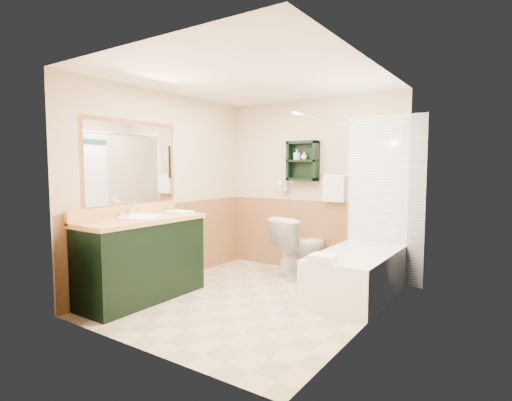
% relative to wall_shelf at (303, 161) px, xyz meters
% --- Properties ---
extents(floor, '(3.00, 3.00, 0.00)m').
position_rel_wall_shelf_xyz_m(floor, '(0.10, -1.41, -1.55)').
color(floor, beige).
rests_on(floor, ground).
extents(back_wall, '(2.60, 0.04, 2.40)m').
position_rel_wall_shelf_xyz_m(back_wall, '(0.10, 0.11, -0.35)').
color(back_wall, beige).
rests_on(back_wall, ground).
extents(left_wall, '(0.04, 3.00, 2.40)m').
position_rel_wall_shelf_xyz_m(left_wall, '(-1.22, -1.41, -0.35)').
color(left_wall, beige).
rests_on(left_wall, ground).
extents(right_wall, '(0.04, 3.00, 2.40)m').
position_rel_wall_shelf_xyz_m(right_wall, '(1.42, -1.41, -0.35)').
color(right_wall, beige).
rests_on(right_wall, ground).
extents(ceiling, '(2.60, 3.00, 0.04)m').
position_rel_wall_shelf_xyz_m(ceiling, '(0.10, -1.41, 0.87)').
color(ceiling, white).
rests_on(ceiling, back_wall).
extents(wainscot_left, '(2.98, 2.98, 1.00)m').
position_rel_wall_shelf_xyz_m(wainscot_left, '(-1.19, -1.41, -1.05)').
color(wainscot_left, '#B7784A').
rests_on(wainscot_left, left_wall).
extents(wainscot_back, '(2.58, 2.58, 1.00)m').
position_rel_wall_shelf_xyz_m(wainscot_back, '(0.10, 0.08, -1.05)').
color(wainscot_back, '#B7784A').
rests_on(wainscot_back, back_wall).
extents(mirror_frame, '(1.30, 1.30, 1.00)m').
position_rel_wall_shelf_xyz_m(mirror_frame, '(-1.17, -1.96, -0.05)').
color(mirror_frame, brown).
rests_on(mirror_frame, left_wall).
extents(mirror_glass, '(1.20, 1.20, 0.90)m').
position_rel_wall_shelf_xyz_m(mirror_glass, '(-1.17, -1.96, -0.05)').
color(mirror_glass, white).
rests_on(mirror_glass, left_wall).
extents(tile_right, '(1.50, 1.50, 2.10)m').
position_rel_wall_shelf_xyz_m(tile_right, '(1.38, -0.66, -0.50)').
color(tile_right, white).
rests_on(tile_right, right_wall).
extents(tile_back, '(0.95, 0.95, 2.10)m').
position_rel_wall_shelf_xyz_m(tile_back, '(1.13, 0.07, -0.50)').
color(tile_back, white).
rests_on(tile_back, back_wall).
extents(tile_accent, '(1.50, 1.50, 0.10)m').
position_rel_wall_shelf_xyz_m(tile_accent, '(1.37, -0.66, 0.35)').
color(tile_accent, '#13422F').
rests_on(tile_accent, right_wall).
extents(wall_shelf, '(0.45, 0.15, 0.55)m').
position_rel_wall_shelf_xyz_m(wall_shelf, '(0.00, 0.00, 0.00)').
color(wall_shelf, black).
rests_on(wall_shelf, back_wall).
extents(hair_dryer, '(0.10, 0.24, 0.18)m').
position_rel_wall_shelf_xyz_m(hair_dryer, '(-0.30, 0.02, -0.35)').
color(hair_dryer, white).
rests_on(hair_dryer, back_wall).
extents(towel_bar, '(0.40, 0.06, 0.40)m').
position_rel_wall_shelf_xyz_m(towel_bar, '(0.45, 0.04, -0.20)').
color(towel_bar, white).
rests_on(towel_bar, back_wall).
extents(curtain_rod, '(0.03, 1.60, 0.03)m').
position_rel_wall_shelf_xyz_m(curtain_rod, '(0.63, -0.66, 0.45)').
color(curtain_rod, silver).
rests_on(curtain_rod, back_wall).
extents(shower_curtain, '(1.05, 1.05, 1.70)m').
position_rel_wall_shelf_xyz_m(shower_curtain, '(0.63, -0.48, -0.40)').
color(shower_curtain, beige).
rests_on(shower_curtain, curtain_rod).
extents(vanity, '(0.59, 1.44, 0.91)m').
position_rel_wall_shelf_xyz_m(vanity, '(-0.89, -2.06, -1.10)').
color(vanity, black).
rests_on(vanity, ground).
extents(bathtub, '(0.75, 1.50, 0.50)m').
position_rel_wall_shelf_xyz_m(bathtub, '(1.03, -0.60, -1.30)').
color(bathtub, white).
rests_on(bathtub, ground).
extents(toilet, '(0.68, 0.91, 0.79)m').
position_rel_wall_shelf_xyz_m(toilet, '(0.11, -0.23, -1.15)').
color(toilet, white).
rests_on(toilet, ground).
extents(counter_towel, '(0.28, 0.22, 0.04)m').
position_rel_wall_shelf_xyz_m(counter_towel, '(-0.79, -1.59, -0.62)').
color(counter_towel, white).
rests_on(counter_towel, vanity).
extents(vanity_book, '(0.17, 0.06, 0.23)m').
position_rel_wall_shelf_xyz_m(vanity_book, '(-1.06, -1.45, -0.52)').
color(vanity_book, black).
rests_on(vanity_book, vanity).
extents(tub_towel, '(0.26, 0.22, 0.07)m').
position_rel_wall_shelf_xyz_m(tub_towel, '(0.89, -1.24, -1.01)').
color(tub_towel, white).
rests_on(tub_towel, bathtub).
extents(soap_bottle_a, '(0.11, 0.16, 0.07)m').
position_rel_wall_shelf_xyz_m(soap_bottle_a, '(-0.09, -0.01, 0.05)').
color(soap_bottle_a, white).
rests_on(soap_bottle_a, wall_shelf).
extents(soap_bottle_b, '(0.11, 0.13, 0.08)m').
position_rel_wall_shelf_xyz_m(soap_bottle_b, '(0.02, -0.01, 0.06)').
color(soap_bottle_b, white).
rests_on(soap_bottle_b, wall_shelf).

